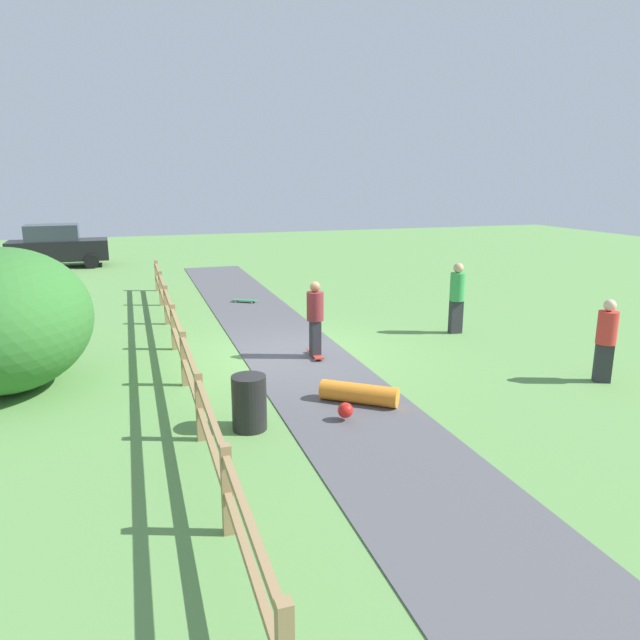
{
  "coord_description": "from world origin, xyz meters",
  "views": [
    {
      "loc": [
        -3.44,
        -12.38,
        3.97
      ],
      "look_at": [
        0.32,
        -0.88,
        1.0
      ],
      "focal_mm": 32.73,
      "sensor_mm": 36.0,
      "label": 1
    }
  ],
  "objects": [
    {
      "name": "bystander_green",
      "position": [
        4.51,
        0.55,
        1.03
      ],
      "size": [
        0.4,
        0.4,
        1.85
      ],
      "color": "#2D2D33",
      "rests_on": "ground_plane"
    },
    {
      "name": "bush_large",
      "position": [
        -5.82,
        -0.35,
        1.36
      ],
      "size": [
        3.24,
        3.88,
        2.71
      ],
      "primitive_type": "ellipsoid",
      "color": "#33702D",
      "rests_on": "ground_plane"
    },
    {
      "name": "skater_fallen",
      "position": [
        0.23,
        -3.3,
        0.2
      ],
      "size": [
        1.34,
        1.36,
        0.36
      ],
      "color": "orange",
      "rests_on": "asphalt_path"
    },
    {
      "name": "wooden_fence",
      "position": [
        -2.6,
        0.0,
        0.67
      ],
      "size": [
        0.12,
        18.12,
        1.1
      ],
      "color": "#997A51",
      "rests_on": "ground_plane"
    },
    {
      "name": "bystander_red",
      "position": [
        5.33,
        -3.64,
        0.92
      ],
      "size": [
        0.52,
        0.52,
        1.67
      ],
      "color": "#2D2D33",
      "rests_on": "ground_plane"
    },
    {
      "name": "ground_plane",
      "position": [
        0.0,
        0.0,
        0.0
      ],
      "size": [
        60.0,
        60.0,
        0.0
      ],
      "primitive_type": "plane",
      "color": "#60934C"
    },
    {
      "name": "parked_car_black",
      "position": [
        -6.54,
        16.2,
        0.96
      ],
      "size": [
        4.25,
        2.1,
        1.92
      ],
      "color": "black",
      "rests_on": "ground_plane"
    },
    {
      "name": "asphalt_path",
      "position": [
        0.0,
        0.0,
        0.01
      ],
      "size": [
        2.4,
        28.0,
        0.02
      ],
      "primitive_type": "cube",
      "color": "#515156",
      "rests_on": "ground_plane"
    },
    {
      "name": "skateboard_loose",
      "position": [
        -0.02,
        5.96,
        0.09
      ],
      "size": [
        0.79,
        0.59,
        0.08
      ],
      "color": "#338C4C",
      "rests_on": "asphalt_path"
    },
    {
      "name": "trash_bin",
      "position": [
        -1.8,
        -3.69,
        0.45
      ],
      "size": [
        0.56,
        0.56,
        0.9
      ],
      "primitive_type": "cylinder",
      "color": "black",
      "rests_on": "ground_plane"
    },
    {
      "name": "skater_riding",
      "position": [
        0.37,
        -0.37,
        0.98
      ],
      "size": [
        0.4,
        0.81,
        1.72
      ],
      "color": "#B23326",
      "rests_on": "asphalt_path"
    }
  ]
}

